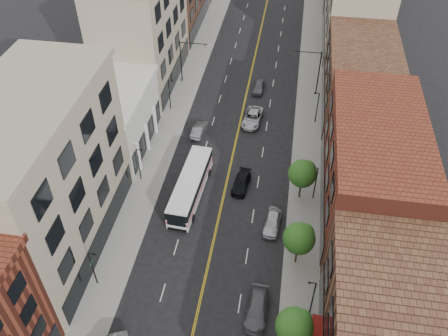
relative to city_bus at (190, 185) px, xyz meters
The scene contains 26 objects.
sidewalk_left 14.27m from the city_bus, 114.99° to the left, with size 4.00×110.00×0.15m, color gray.
sidewalk_right 19.09m from the city_bus, 42.50° to the left, with size 4.00×110.00×0.15m, color gray.
bldg_l_tanoffice 17.44m from the city_bus, 144.80° to the right, with size 10.00×22.00×18.00m, color tan.
bldg_l_white 15.86m from the city_bus, 145.75° to the left, with size 10.00×14.00×8.00m, color silver.
bldg_l_far_a 29.80m from the city_bus, 116.68° to the left, with size 10.00×20.00×18.00m, color tan.
bldg_r_mid 21.51m from the city_bus, ahead, with size 10.00×22.00×12.00m, color maroon.
bldg_r_far_a 31.20m from the city_bus, 47.38° to the left, with size 10.00×20.00×10.00m, color #563122.
bldg_r_far_b 48.89m from the city_bus, 64.39° to the left, with size 10.00×22.00×14.00m, color tan.
tree_r_1 22.63m from the city_bus, 53.46° to the right, with size 3.40×3.40×5.59m.
tree_r_2 15.83m from the city_bus, 31.11° to the right, with size 3.40×3.40×5.59m.
tree_r_3 13.74m from the city_bus, ahead, with size 3.40×3.40×5.59m.
lamp_l_1 15.81m from the city_bus, 116.10° to the right, with size 0.81×0.55×5.05m.
lamp_l_2 7.27m from the city_bus, 165.14° to the left, with size 0.81×0.55×5.05m.
lamp_l_3 19.18m from the city_bus, 111.25° to the left, with size 0.81×0.55×5.05m.
lamp_r_1 20.64m from the city_bus, 43.42° to the right, with size 0.81×0.55×5.05m.
lamp_r_2 15.12m from the city_bus, ahead, with size 0.81×0.55×5.05m.
lamp_r_3 23.31m from the city_bus, 50.01° to the left, with size 0.81×0.55×5.05m.
signal_mast_left 26.74m from the city_bus, 103.60° to the left, with size 4.49×0.18×7.20m.
signal_mast_right 29.66m from the city_bus, 61.07° to the left, with size 4.49×0.18×7.20m.
city_bus is the anchor object (origin of this frame).
car_parked_mid 17.95m from the city_bus, 56.78° to the right, with size 2.09×5.14×1.49m, color #535258.
car_parked_far 11.00m from the city_bus, 18.31° to the right, with size 1.85×4.60×1.57m, color #B2B4BA.
car_lane_behind 12.68m from the city_bus, 96.76° to the left, with size 1.49×4.28×1.41m, color #57575C.
car_lane_a 6.61m from the city_bus, 23.42° to the left, with size 1.86×4.58×1.33m, color black.
car_lane_b 17.56m from the city_bus, 70.64° to the left, with size 2.60×5.64×1.57m, color #B7BABF.
car_lane_c 25.85m from the city_bus, 76.99° to the left, with size 1.71×4.24×1.44m, color #56565B.
Camera 1 is at (6.58, -18.18, 42.24)m, focal length 38.00 mm.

